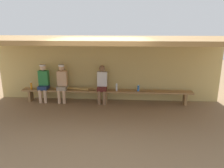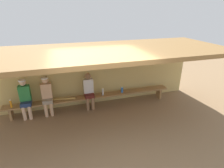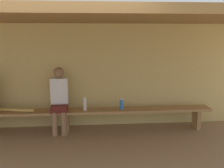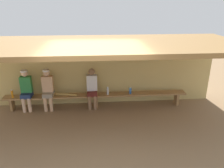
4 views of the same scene
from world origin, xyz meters
The scene contains 11 objects.
ground_plane centered at (0.00, 0.00, 0.00)m, with size 24.00×24.00×0.00m, color #8C6D4C.
back_wall centered at (0.00, 2.00, 1.10)m, with size 8.00×0.20×2.20m, color tan.
dugout_roof centered at (0.00, 0.70, 2.26)m, with size 8.00×2.80×0.12m, color olive.
bench centered at (0.00, 1.55, 0.39)m, with size 6.00×0.36×0.46m.
player_near_post centered at (-0.13, 1.55, 0.73)m, with size 0.34×0.42×1.34m.
player_in_white centered at (-1.56, 1.55, 0.75)m, with size 0.34×0.42×1.34m.
player_in_blue centered at (-2.23, 1.55, 0.75)m, with size 0.34×0.42×1.34m.
water_bottle_orange centered at (1.13, 1.53, 0.57)m, with size 0.08×0.08×0.23m.
water_bottle_blue centered at (-2.67, 1.50, 0.59)m, with size 0.07×0.07×0.27m.
water_bottle_green centered at (0.37, 1.52, 0.59)m, with size 0.07×0.07×0.27m.
baseball_bat centered at (-1.05, 1.55, 0.49)m, with size 0.07×0.07×0.86m, color tan.
Camera 1 is at (0.70, -5.73, 2.66)m, focal length 34.79 mm.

